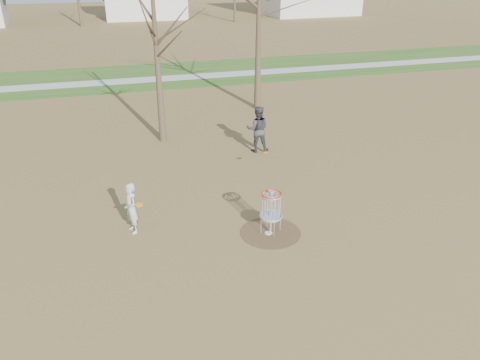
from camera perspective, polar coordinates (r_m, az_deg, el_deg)
name	(u,v)px	position (r m, az deg, el deg)	size (l,w,h in m)	color
ground	(270,233)	(13.89, 3.73, -6.43)	(160.00, 160.00, 0.00)	brown
green_band	(168,75)	(33.12, -8.79, 12.55)	(160.00, 8.00, 0.01)	#2D5119
footpath	(170,78)	(32.15, -8.54, 12.19)	(160.00, 1.50, 0.01)	#9E9E99
dirt_circle	(270,233)	(13.89, 3.73, -6.41)	(1.80, 1.80, 0.01)	#47331E
player_standing	(131,208)	(13.91, -13.12, -3.37)	(0.57, 0.37, 1.55)	#B8B8B8
player_throwing	(258,129)	(19.25, 2.18, 6.22)	(0.94, 0.73, 1.93)	#37373C
disc_grounded	(268,233)	(13.84, 3.49, -6.46)	(0.22, 0.22, 0.02)	silver
discs_in_play	(212,174)	(15.14, -3.39, 0.71)	(4.93, 2.91, 0.06)	orange
disc_golf_basket	(271,206)	(13.43, 3.84, -3.12)	(0.64, 0.64, 1.35)	#9EA3AD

